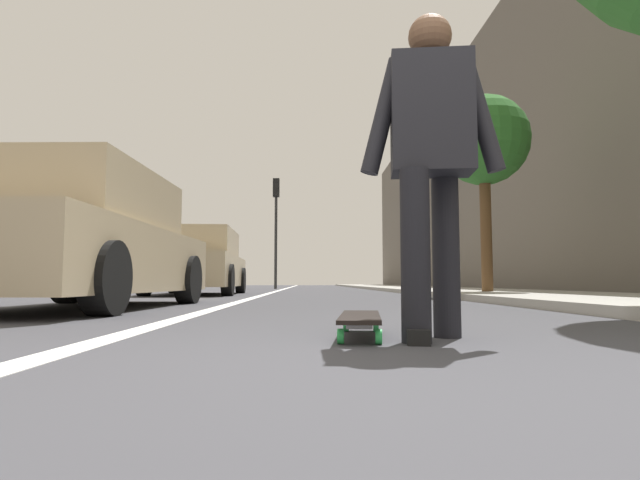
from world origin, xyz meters
The scene contains 10 objects.
ground_plane centered at (10.00, 0.00, 0.00)m, with size 80.00×80.00×0.00m, color #38383D.
lane_stripe_white centered at (20.00, 1.31, 0.00)m, with size 52.00×0.16×0.01m, color silver.
sidewalk_curb centered at (18.00, -3.66, 0.05)m, with size 52.00×3.20×0.10m, color #9E9B93.
building_facade centered at (22.00, -6.49, 4.70)m, with size 40.00×1.20×9.39m, color #635B51.
skateboard centered at (1.53, 0.05, 0.09)m, with size 0.86×0.29×0.11m.
skater_person centered at (1.39, -0.29, 0.94)m, with size 0.44×0.72×1.64m.
parked_car_near centered at (4.53, 2.78, 0.71)m, with size 4.24×1.96×1.48m.
parked_car_mid centered at (10.96, 2.87, 0.72)m, with size 4.52×2.03×1.49m.
traffic_light centered at (21.12, 1.71, 3.26)m, with size 0.33×0.28×4.76m.
street_tree_mid centered at (9.18, -3.26, 3.14)m, with size 1.84×1.84×4.10m.
Camera 1 is at (-1.16, 0.32, 0.28)m, focal length 29.21 mm.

